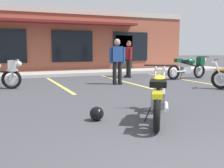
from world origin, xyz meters
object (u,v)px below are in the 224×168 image
object	(u,v)px
person_in_shorts_foreground	(117,59)
helmet_on_pavement	(97,114)
person_in_black_shirt	(129,57)
motorcycle_foreground_classic	(158,95)
motorcycle_black_cruiser	(189,67)

from	to	relation	value
person_in_shorts_foreground	helmet_on_pavement	xyz separation A→B (m)	(-2.40, -4.49, -0.82)
person_in_black_shirt	person_in_shorts_foreground	size ratio (longest dim) A/B	1.00
motorcycle_foreground_classic	person_in_black_shirt	world-z (taller)	person_in_black_shirt
person_in_shorts_foreground	person_in_black_shirt	bearing A→B (deg)	53.89
motorcycle_foreground_classic	motorcycle_black_cruiser	distance (m)	7.29
person_in_black_shirt	motorcycle_foreground_classic	bearing A→B (deg)	-112.12
motorcycle_black_cruiser	person_in_black_shirt	size ratio (longest dim) A/B	1.26
person_in_black_shirt	helmet_on_pavement	distance (m)	7.59
person_in_black_shirt	person_in_shorts_foreground	bearing A→B (deg)	-126.11
motorcycle_black_cruiser	helmet_on_pavement	size ratio (longest dim) A/B	8.11
motorcycle_black_cruiser	helmet_on_pavement	bearing A→B (deg)	-140.78
person_in_black_shirt	helmet_on_pavement	bearing A→B (deg)	-120.74
motorcycle_foreground_classic	person_in_shorts_foreground	distance (m)	5.10
helmet_on_pavement	person_in_shorts_foreground	bearing A→B (deg)	61.86
person_in_black_shirt	helmet_on_pavement	xyz separation A→B (m)	(-3.86, -6.48, -0.82)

